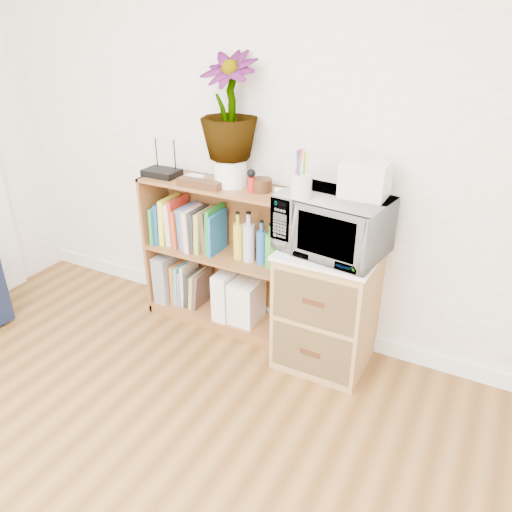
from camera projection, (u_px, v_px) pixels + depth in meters
The scene contains 21 objects.
skirting_board at pixel (279, 316), 3.30m from camera, with size 4.00×0.02×0.10m, color white.
bookshelf at pixel (220, 256), 3.15m from camera, with size 1.00×0.30×0.95m, color brown.
wicker_unit at pixel (327, 309), 2.83m from camera, with size 0.50×0.45×0.70m, color #9E7542.
microwave at pixel (332, 224), 2.59m from camera, with size 0.55×0.37×0.31m, color white.
pen_cup at pixel (301, 186), 2.49m from camera, with size 0.11×0.11×0.12m, color silver.
small_appliance at pixel (365, 179), 2.49m from camera, with size 0.23×0.19×0.18m, color silver.
router at pixel (162, 173), 3.08m from camera, with size 0.22×0.15×0.04m, color black.
white_bowl at pixel (193, 179), 2.97m from camera, with size 0.13×0.13×0.03m, color silver.
plant_pot at pixel (230, 172), 2.89m from camera, with size 0.19×0.19×0.16m, color white.
potted_plant at pixel (229, 107), 2.73m from camera, with size 0.32×0.32×0.57m, color #307834.
trinket_box at pixel (199, 184), 2.88m from camera, with size 0.27×0.07×0.04m, color #36190E.
kokeshi_doll at pixel (251, 185), 2.78m from camera, with size 0.04×0.04×0.09m, color #A91814.
wooden_bowl at pixel (261, 185), 2.81m from camera, with size 0.12×0.12×0.07m, color #33190D.
paint_jars at pixel (283, 197), 2.66m from camera, with size 0.10×0.04×0.05m, color pink.
file_box at pixel (170, 275), 3.43m from camera, with size 0.10×0.27×0.33m, color gray.
magazine_holder_left at pixel (228, 293), 3.23m from camera, with size 0.10×0.25×0.32m, color white.
magazine_holder_mid at pixel (241, 299), 3.19m from camera, with size 0.09×0.23×0.28m, color silver.
magazine_holder_right at pixel (252, 302), 3.16m from camera, with size 0.09×0.22×0.28m, color white.
cookbooks at pixel (188, 226), 3.18m from camera, with size 0.46×0.20×0.31m.
liquor_bottles at pixel (261, 242), 2.96m from camera, with size 0.37×0.07×0.30m.
lower_books at pixel (191, 285), 3.37m from camera, with size 0.23×0.19×0.30m.
Camera 1 is at (1.17, -0.29, 1.87)m, focal length 35.00 mm.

